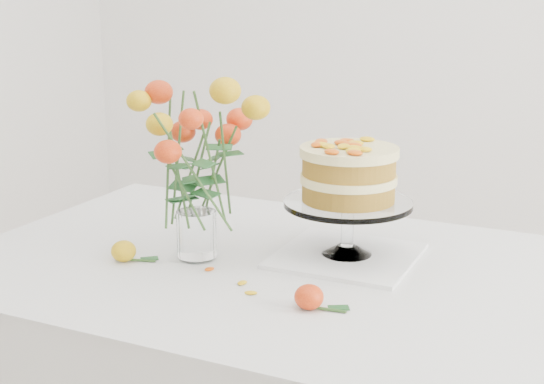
{
  "coord_description": "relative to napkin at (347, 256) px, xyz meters",
  "views": [
    {
      "loc": [
        0.65,
        -1.42,
        1.33
      ],
      "look_at": [
        -0.03,
        0.02,
        0.91
      ],
      "focal_mm": 50.0,
      "sensor_mm": 36.0,
      "label": 1
    }
  ],
  "objects": [
    {
      "name": "table",
      "position": [
        -0.12,
        -0.1,
        -0.09
      ],
      "size": [
        1.43,
        0.93,
        0.76
      ],
      "color": "tan",
      "rests_on": "ground"
    },
    {
      "name": "napkin",
      "position": [
        0.0,
        0.0,
        0.0
      ],
      "size": [
        0.3,
        0.3,
        0.01
      ],
      "primitive_type": "cube",
      "rotation": [
        0.0,
        0.0,
        0.01
      ],
      "color": "white",
      "rests_on": "table"
    },
    {
      "name": "cake_stand",
      "position": [
        0.0,
        -0.0,
        0.18
      ],
      "size": [
        0.28,
        0.28,
        0.25
      ],
      "rotation": [
        0.0,
        0.0,
        0.4
      ],
      "color": "white",
      "rests_on": "napkin"
    },
    {
      "name": "rose_vase",
      "position": [
        -0.3,
        -0.15,
        0.25
      ],
      "size": [
        0.34,
        0.34,
        0.44
      ],
      "rotation": [
        0.0,
        0.0,
        0.22
      ],
      "color": "white",
      "rests_on": "table"
    },
    {
      "name": "loose_rose_near",
      "position": [
        -0.44,
        -0.23,
        0.02
      ],
      "size": [
        0.1,
        0.06,
        0.05
      ],
      "rotation": [
        0.0,
        0.0,
        0.29
      ],
      "color": "yellow",
      "rests_on": "table"
    },
    {
      "name": "loose_rose_far",
      "position": [
        0.03,
        -0.3,
        0.02
      ],
      "size": [
        0.1,
        0.06,
        0.05
      ],
      "rotation": [
        0.0,
        0.0,
        0.1
      ],
      "color": "red",
      "rests_on": "table"
    },
    {
      "name": "stray_petal_a",
      "position": [
        -0.24,
        -0.2,
        -0.0
      ],
      "size": [
        0.03,
        0.02,
        0.0
      ],
      "primitive_type": "ellipsoid",
      "color": "yellow",
      "rests_on": "table"
    },
    {
      "name": "stray_petal_b",
      "position": [
        -0.14,
        -0.24,
        -0.0
      ],
      "size": [
        0.03,
        0.02,
        0.0
      ],
      "primitive_type": "ellipsoid",
      "color": "yellow",
      "rests_on": "table"
    },
    {
      "name": "stray_petal_c",
      "position": [
        -0.1,
        -0.28,
        -0.0
      ],
      "size": [
        0.03,
        0.02,
        0.0
      ],
      "primitive_type": "ellipsoid",
      "color": "yellow",
      "rests_on": "table"
    }
  ]
}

